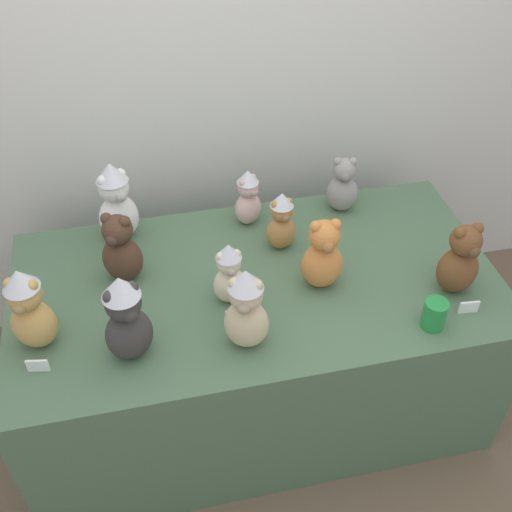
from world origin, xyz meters
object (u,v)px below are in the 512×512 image
(teddy_bear_blush, at_px, (248,198))
(party_cup_green, at_px, (434,314))
(teddy_bear_ash, at_px, (343,186))
(teddy_bear_cocoa, at_px, (121,250))
(teddy_bear_sand, at_px, (246,309))
(teddy_bear_chestnut, at_px, (460,261))
(teddy_bear_cream, at_px, (229,274))
(display_table, at_px, (256,343))
(teddy_bear_caramel, at_px, (281,221))
(teddy_bear_charcoal, at_px, (126,318))
(teddy_bear_ginger, at_px, (323,256))
(teddy_bear_snow, at_px, (116,203))
(teddy_bear_honey, at_px, (29,310))

(teddy_bear_blush, xyz_separation_m, party_cup_green, (0.50, -0.69, -0.07))
(teddy_bear_blush, height_order, teddy_bear_ash, teddy_bear_ash)
(teddy_bear_cocoa, distance_m, teddy_bear_sand, 0.55)
(teddy_bear_chestnut, distance_m, teddy_bear_cream, 0.81)
(teddy_bear_cream, height_order, teddy_bear_ash, teddy_bear_cream)
(display_table, distance_m, teddy_bear_chestnut, 0.87)
(teddy_bear_caramel, bearing_deg, teddy_bear_cream, -144.82)
(teddy_bear_chestnut, distance_m, teddy_bear_ash, 0.60)
(teddy_bear_blush, distance_m, party_cup_green, 0.86)
(display_table, height_order, teddy_bear_blush, teddy_bear_blush)
(display_table, distance_m, teddy_bear_sand, 0.60)
(teddy_bear_blush, bearing_deg, teddy_bear_charcoal, -162.35)
(teddy_bear_charcoal, distance_m, teddy_bear_ginger, 0.72)
(teddy_bear_snow, height_order, teddy_bear_honey, teddy_bear_snow)
(teddy_bear_honey, xyz_separation_m, teddy_bear_ginger, (0.99, 0.07, -0.02))
(teddy_bear_snow, bearing_deg, teddy_bear_honey, -146.66)
(teddy_bear_cream, xyz_separation_m, teddy_bear_ginger, (0.34, 0.01, 0.01))
(teddy_bear_snow, xyz_separation_m, teddy_bear_ash, (0.91, -0.01, -0.05))
(display_table, xyz_separation_m, teddy_bear_ash, (0.44, 0.35, 0.48))
(teddy_bear_cream, xyz_separation_m, teddy_bear_honey, (-0.65, -0.06, 0.03))
(teddy_bear_ash, relative_size, teddy_bear_ginger, 0.86)
(display_table, relative_size, party_cup_green, 16.32)
(teddy_bear_chestnut, xyz_separation_m, teddy_bear_cream, (-0.80, 0.12, -0.01))
(display_table, bearing_deg, teddy_bear_cocoa, 165.60)
(teddy_bear_cream, relative_size, teddy_bear_ash, 1.02)
(teddy_bear_blush, height_order, party_cup_green, teddy_bear_blush)
(teddy_bear_charcoal, bearing_deg, teddy_bear_caramel, 14.12)
(teddy_bear_honey, bearing_deg, teddy_bear_cocoa, 59.33)
(display_table, height_order, party_cup_green, party_cup_green)
(teddy_bear_caramel, relative_size, teddy_bear_honey, 0.78)
(teddy_bear_honey, height_order, party_cup_green, teddy_bear_honey)
(teddy_bear_sand, xyz_separation_m, party_cup_green, (0.63, -0.06, -0.10))
(display_table, height_order, teddy_bear_ash, teddy_bear_ash)
(teddy_bear_caramel, xyz_separation_m, teddy_bear_cocoa, (-0.60, -0.05, 0.01))
(teddy_bear_snow, xyz_separation_m, teddy_bear_blush, (0.51, -0.01, -0.05))
(teddy_bear_caramel, xyz_separation_m, teddy_bear_blush, (-0.09, 0.18, -0.00))
(teddy_bear_chestnut, bearing_deg, teddy_bear_honey, 170.45)
(teddy_bear_sand, height_order, teddy_bear_ash, teddy_bear_sand)
(teddy_bear_cocoa, xyz_separation_m, teddy_bear_sand, (0.37, -0.40, 0.02))
(teddy_bear_ginger, bearing_deg, teddy_bear_chestnut, -12.42)
(teddy_bear_chestnut, height_order, teddy_bear_ginger, teddy_bear_ginger)
(teddy_bear_ash, bearing_deg, teddy_bear_blush, -165.69)
(teddy_bear_cream, bearing_deg, teddy_bear_chestnut, -12.31)
(teddy_bear_chestnut, distance_m, teddy_bear_snow, 1.29)
(teddy_bear_chestnut, relative_size, teddy_bear_ginger, 0.99)
(party_cup_green, bearing_deg, teddy_bear_chestnut, 45.23)
(teddy_bear_sand, distance_m, teddy_bear_ash, 0.83)
(teddy_bear_cream, xyz_separation_m, teddy_bear_blush, (0.15, 0.42, -0.00))
(teddy_bear_charcoal, relative_size, teddy_bear_ash, 1.35)
(teddy_bear_cocoa, xyz_separation_m, teddy_bear_blush, (0.51, 0.23, -0.01))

